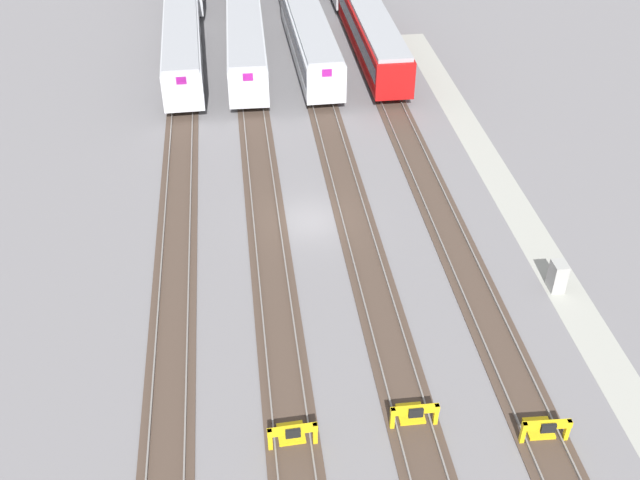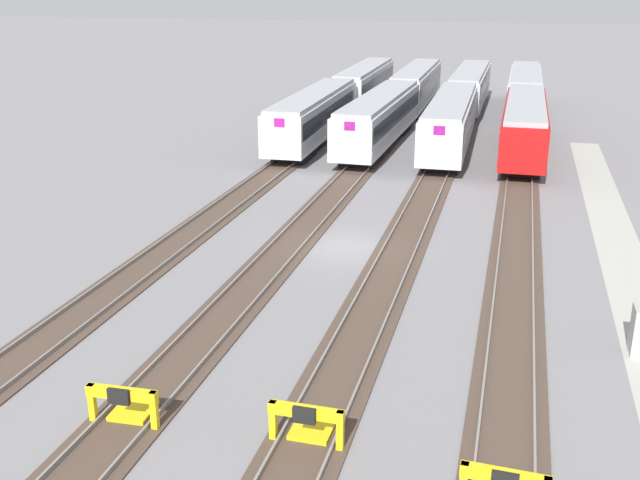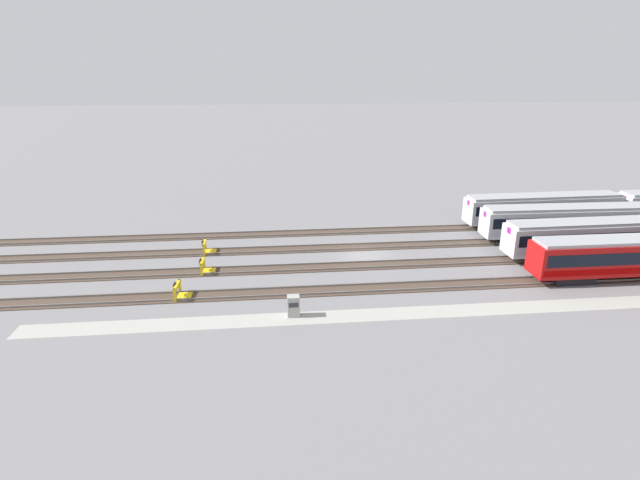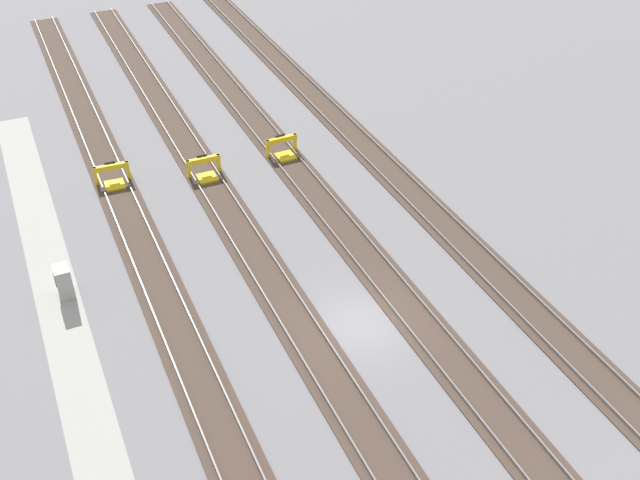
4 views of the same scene
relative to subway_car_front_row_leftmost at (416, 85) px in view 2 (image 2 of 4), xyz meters
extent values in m
plane|color=slate|center=(-40.78, -2.50, -2.04)|extent=(400.00, 400.00, 0.00)
cube|color=#9E9E93|center=(-40.78, -14.50, -2.04)|extent=(54.00, 2.00, 0.01)
cube|color=#47382D|center=(-40.78, -10.00, -2.01)|extent=(90.00, 2.23, 0.06)
cube|color=slate|center=(-40.78, -9.28, -1.90)|extent=(90.00, 0.07, 0.15)
cube|color=slate|center=(-40.78, -10.72, -1.90)|extent=(90.00, 0.07, 0.15)
cube|color=#47382D|center=(-40.78, -5.00, -2.01)|extent=(90.00, 2.24, 0.06)
cube|color=slate|center=(-40.78, -4.28, -1.90)|extent=(90.00, 0.07, 0.15)
cube|color=slate|center=(-40.78, -5.71, -1.90)|extent=(90.00, 0.07, 0.15)
cube|color=#47382D|center=(-40.78, 0.01, -2.01)|extent=(90.00, 2.24, 0.06)
cube|color=slate|center=(-40.78, 0.72, -1.90)|extent=(90.00, 0.07, 0.15)
cube|color=slate|center=(-40.78, -0.71, -1.90)|extent=(90.00, 0.07, 0.15)
cube|color=#47382D|center=(-40.78, 5.01, -2.01)|extent=(90.00, 2.23, 0.06)
cube|color=slate|center=(-40.78, 5.73, -1.90)|extent=(90.00, 0.07, 0.15)
cube|color=slate|center=(-40.78, 4.29, -1.90)|extent=(90.00, 0.07, 0.15)
cube|color=silver|center=(0.00, 0.00, 0.01)|extent=(18.03, 3.00, 2.70)
cube|color=black|center=(0.00, 0.00, 0.33)|extent=(17.31, 3.03, 1.08)
cube|color=#B2B5BA|center=(0.00, 0.00, -0.75)|extent=(17.67, 3.02, 0.54)
cube|color=#999BA0|center=(0.00, 0.00, 1.51)|extent=(17.49, 2.71, 0.30)
cube|color=#B21E99|center=(8.96, 0.10, 1.01)|extent=(0.09, 0.70, 0.56)
cube|color=#B21E99|center=(-8.96, -0.10, 1.01)|extent=(0.09, 0.70, 0.56)
cube|color=black|center=(5.58, 0.06, -1.69)|extent=(3.62, 2.28, 0.70)
cube|color=black|center=(-5.58, -0.06, -1.69)|extent=(3.62, 2.28, 0.70)
cube|color=#A80F0F|center=(-18.70, -10.05, 0.01)|extent=(18.01, 2.86, 2.70)
cube|color=black|center=(-18.70, -10.05, 0.33)|extent=(17.29, 2.90, 1.08)
cube|color=#990000|center=(-18.70, -10.05, -0.75)|extent=(17.65, 2.89, 0.54)
cube|color=#999BA0|center=(-18.70, -10.05, 1.51)|extent=(17.47, 2.58, 0.30)
cube|color=#B21E99|center=(-9.74, -10.02, 1.01)|extent=(0.08, 0.70, 0.56)
cube|color=#B21E99|center=(-27.66, -10.08, 1.01)|extent=(0.08, 0.70, 0.56)
cube|color=black|center=(-13.12, -10.03, -1.69)|extent=(3.61, 2.25, 0.70)
cube|color=black|center=(-24.28, -10.07, -1.69)|extent=(3.61, 2.25, 0.70)
cube|color=silver|center=(-0.06, -9.95, 0.01)|extent=(18.01, 2.86, 2.70)
cube|color=black|center=(-0.06, -9.95, 0.33)|extent=(17.29, 2.90, 1.08)
cube|color=#B2B5BA|center=(-0.06, -9.95, -0.75)|extent=(17.65, 2.89, 0.54)
cube|color=#999BA0|center=(-0.06, -9.95, 1.51)|extent=(17.47, 2.58, 0.30)
cube|color=#B21E99|center=(8.90, -9.98, 1.01)|extent=(0.08, 0.70, 0.56)
cube|color=#B21E99|center=(-9.02, -9.92, 1.01)|extent=(0.08, 0.70, 0.56)
cube|color=black|center=(5.52, -9.97, -1.69)|extent=(3.61, 2.25, 0.70)
cube|color=black|center=(-5.64, -9.93, -1.69)|extent=(3.61, 2.25, 0.70)
cube|color=silver|center=(-18.70, -5.00, 0.01)|extent=(18.05, 3.13, 2.70)
cube|color=black|center=(-18.70, -5.00, 0.33)|extent=(17.33, 3.16, 1.08)
cube|color=#B2B5BA|center=(-18.70, -5.00, -0.75)|extent=(17.69, 3.15, 0.54)
cube|color=#999BA0|center=(-18.70, -5.00, 1.51)|extent=(17.50, 2.84, 0.30)
cube|color=#B21E99|center=(-9.74, -4.84, 1.01)|extent=(0.09, 0.70, 0.56)
cube|color=#B21E99|center=(-27.65, -5.17, 1.01)|extent=(0.09, 0.70, 0.56)
cube|color=black|center=(-13.12, -4.90, -1.69)|extent=(3.64, 2.31, 0.70)
cube|color=black|center=(-24.27, -5.10, -1.69)|extent=(3.64, 2.31, 0.70)
cube|color=silver|center=(0.00, -5.01, 0.01)|extent=(18.00, 2.83, 2.70)
cube|color=black|center=(0.00, -5.01, 0.33)|extent=(17.28, 2.86, 1.08)
cube|color=#B2B5BA|center=(0.00, -5.01, -0.75)|extent=(17.64, 2.85, 0.54)
cube|color=#999BA0|center=(0.00, -5.01, 1.51)|extent=(17.46, 2.54, 0.30)
cube|color=#B21E99|center=(8.96, -4.99, 1.01)|extent=(0.08, 0.70, 0.56)
cube|color=#B21E99|center=(-8.96, -5.02, 1.01)|extent=(0.08, 0.70, 0.56)
cube|color=black|center=(5.58, -5.00, -1.69)|extent=(3.60, 2.25, 0.70)
cube|color=black|center=(-5.58, -5.01, -1.69)|extent=(3.60, 2.25, 0.70)
cube|color=silver|center=(-18.70, 0.06, 0.01)|extent=(18.06, 3.19, 2.70)
cube|color=black|center=(-18.70, 0.06, 0.33)|extent=(17.34, 3.21, 1.08)
cube|color=#B2B5BA|center=(-18.70, 0.06, -0.75)|extent=(17.70, 3.21, 0.54)
cube|color=#999BA0|center=(-18.70, 0.06, 1.51)|extent=(17.51, 2.90, 0.30)
cube|color=#B21E99|center=(-9.74, -0.13, 1.01)|extent=(0.10, 0.70, 0.56)
cube|color=#B21E99|center=(-27.65, 0.26, 1.01)|extent=(0.10, 0.70, 0.56)
cube|color=black|center=(-13.12, -0.06, -1.69)|extent=(3.65, 2.32, 0.70)
cube|color=black|center=(-24.27, 0.19, -1.69)|extent=(3.65, 2.32, 0.70)
cube|color=silver|center=(-0.08, 5.00, 0.01)|extent=(18.04, 3.10, 2.70)
cube|color=black|center=(-0.08, 5.00, 0.33)|extent=(17.32, 3.13, 1.08)
cube|color=#B2B5BA|center=(-0.08, 5.00, -0.75)|extent=(17.68, 3.12, 0.54)
cube|color=#999BA0|center=(-0.08, 5.00, 1.51)|extent=(17.50, 2.81, 0.30)
cube|color=#B21E99|center=(8.88, 5.15, 1.01)|extent=(0.09, 0.70, 0.56)
cube|color=#B21E99|center=(-9.04, 4.85, 1.01)|extent=(0.09, 0.70, 0.56)
cube|color=black|center=(5.50, 5.09, -1.69)|extent=(3.64, 2.30, 0.70)
cube|color=black|center=(-5.66, 4.90, -1.69)|extent=(3.64, 2.30, 0.70)
cube|color=silver|center=(-18.70, 4.97, 0.01)|extent=(18.06, 3.23, 2.70)
cube|color=black|center=(-18.70, 4.97, 0.33)|extent=(17.34, 3.26, 1.08)
cube|color=#B2B5BA|center=(-18.70, 4.97, -0.75)|extent=(17.70, 3.26, 0.54)
cube|color=#999BA0|center=(-18.70, 4.97, 1.51)|extent=(17.52, 2.94, 0.30)
cube|color=#B21E99|center=(-9.74, 5.18, 1.01)|extent=(0.10, 0.70, 0.56)
cube|color=#B21E99|center=(-27.65, 4.75, 1.01)|extent=(0.10, 0.70, 0.56)
cube|color=black|center=(-13.12, 5.10, -1.69)|extent=(3.65, 2.33, 0.70)
cube|color=black|center=(-24.27, 4.83, -1.69)|extent=(3.65, 2.33, 0.70)
cube|color=gold|center=(-57.28, -10.00, -1.04)|extent=(0.33, 2.01, 0.30)
cube|color=gold|center=(-55.87, -4.10, -1.46)|extent=(0.18, 0.18, 1.15)
cube|color=gold|center=(-55.89, -5.90, -1.46)|extent=(0.18, 0.18, 1.15)
cube|color=gold|center=(-55.88, -5.00, -1.04)|extent=(0.26, 2.00, 0.30)
cube|color=gold|center=(-55.33, -5.00, -1.95)|extent=(1.11, 1.09, 0.18)
cube|color=black|center=(-56.06, -5.00, -1.04)|extent=(0.13, 0.60, 0.44)
cube|color=gold|center=(-56.31, 0.90, -1.46)|extent=(0.19, 0.19, 1.15)
cube|color=gold|center=(-56.23, -0.89, -1.46)|extent=(0.19, 0.19, 1.15)
cube|color=gold|center=(-56.27, 0.01, -1.04)|extent=(0.33, 2.01, 0.30)
cube|color=gold|center=(-55.72, 0.03, -1.95)|extent=(1.15, 1.13, 0.18)
cube|color=black|center=(-56.45, 0.00, -1.04)|extent=(0.15, 0.60, 0.44)
camera|label=1|loc=(-75.34, 1.32, 22.42)|focal=42.00mm
camera|label=2|loc=(-71.81, -9.60, 9.35)|focal=42.00mm
camera|label=3|loc=(-49.62, -47.09, 15.54)|focal=28.00mm
camera|label=4|loc=(-19.15, -14.21, 20.83)|focal=42.00mm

